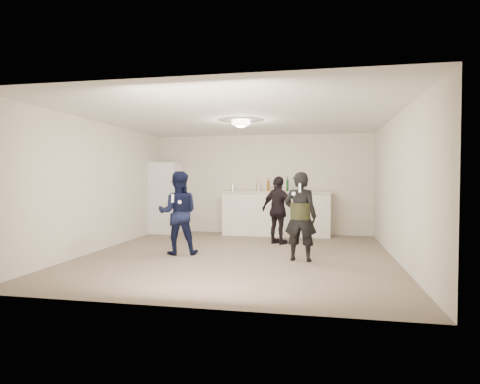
% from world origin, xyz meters
% --- Properties ---
extents(floor, '(6.00, 6.00, 0.00)m').
position_xyz_m(floor, '(0.00, 0.00, 0.00)').
color(floor, '#6B5B4C').
rests_on(floor, ground).
extents(ceiling, '(6.00, 6.00, 0.00)m').
position_xyz_m(ceiling, '(0.00, 0.00, 2.50)').
color(ceiling, silver).
rests_on(ceiling, wall_back).
extents(wall_back, '(6.00, 0.00, 6.00)m').
position_xyz_m(wall_back, '(0.00, 3.00, 1.25)').
color(wall_back, beige).
rests_on(wall_back, floor).
extents(wall_front, '(6.00, 0.00, 6.00)m').
position_xyz_m(wall_front, '(0.00, -3.00, 1.25)').
color(wall_front, beige).
rests_on(wall_front, floor).
extents(wall_left, '(0.00, 6.00, 6.00)m').
position_xyz_m(wall_left, '(-2.75, 0.00, 1.25)').
color(wall_left, beige).
rests_on(wall_left, floor).
extents(wall_right, '(0.00, 6.00, 6.00)m').
position_xyz_m(wall_right, '(2.75, 0.00, 1.25)').
color(wall_right, beige).
rests_on(wall_right, floor).
extents(counter, '(2.60, 0.56, 1.05)m').
position_xyz_m(counter, '(0.41, 2.67, 0.53)').
color(counter, silver).
rests_on(counter, floor).
extents(counter_top, '(2.68, 0.64, 0.04)m').
position_xyz_m(counter_top, '(0.41, 2.67, 1.07)').
color(counter_top, beige).
rests_on(counter_top, counter).
extents(fridge, '(0.70, 0.70, 1.80)m').
position_xyz_m(fridge, '(-2.42, 2.60, 0.90)').
color(fridge, white).
rests_on(fridge, floor).
extents(fridge_handle, '(0.02, 0.02, 0.60)m').
position_xyz_m(fridge_handle, '(-2.14, 2.23, 1.30)').
color(fridge_handle, silver).
rests_on(fridge_handle, fridge).
extents(ceiling_dome, '(0.36, 0.36, 0.16)m').
position_xyz_m(ceiling_dome, '(0.00, 0.30, 2.45)').
color(ceiling_dome, white).
rests_on(ceiling_dome, ceiling).
extents(shaker, '(0.08, 0.08, 0.17)m').
position_xyz_m(shaker, '(-0.64, 2.55, 1.18)').
color(shaker, silver).
rests_on(shaker, counter_top).
extents(man, '(0.87, 0.76, 1.53)m').
position_xyz_m(man, '(-1.11, -0.09, 0.77)').
color(man, '#0D1339').
rests_on(man, floor).
extents(woman, '(0.60, 0.44, 1.52)m').
position_xyz_m(woman, '(1.14, -0.26, 0.76)').
color(woman, black).
rests_on(woman, floor).
extents(camo_shorts, '(0.34, 0.34, 0.28)m').
position_xyz_m(camo_shorts, '(1.14, -0.26, 0.85)').
color(camo_shorts, '#303518').
rests_on(camo_shorts, woman).
extents(spectator, '(0.91, 0.73, 1.45)m').
position_xyz_m(spectator, '(0.60, 1.40, 0.73)').
color(spectator, black).
rests_on(spectator, floor).
extents(remote_man, '(0.04, 0.04, 0.15)m').
position_xyz_m(remote_man, '(-1.11, -0.37, 1.05)').
color(remote_man, white).
rests_on(remote_man, man).
extents(nunchuk_man, '(0.07, 0.07, 0.07)m').
position_xyz_m(nunchuk_man, '(-0.99, -0.34, 0.98)').
color(nunchuk_man, white).
rests_on(nunchuk_man, man).
extents(remote_woman, '(0.04, 0.04, 0.15)m').
position_xyz_m(remote_woman, '(1.14, -0.51, 1.25)').
color(remote_woman, white).
rests_on(remote_woman, woman).
extents(nunchuk_woman, '(0.07, 0.07, 0.07)m').
position_xyz_m(nunchuk_woman, '(1.04, -0.48, 1.15)').
color(nunchuk_woman, white).
rests_on(nunchuk_woman, woman).
extents(bottle_cluster, '(1.15, 0.27, 0.28)m').
position_xyz_m(bottle_cluster, '(0.38, 2.64, 1.20)').
color(bottle_cluster, '#144313').
rests_on(bottle_cluster, counter_top).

